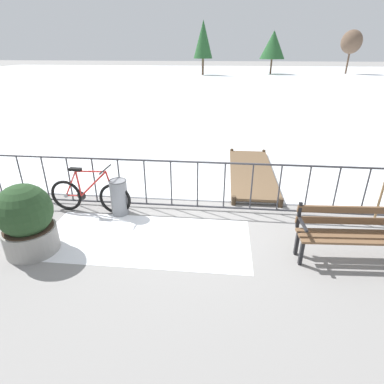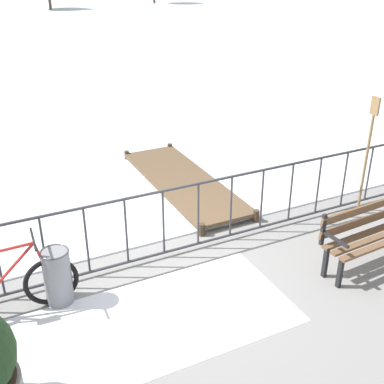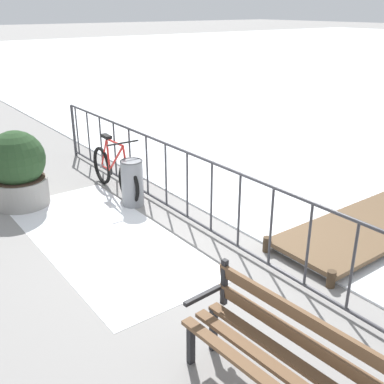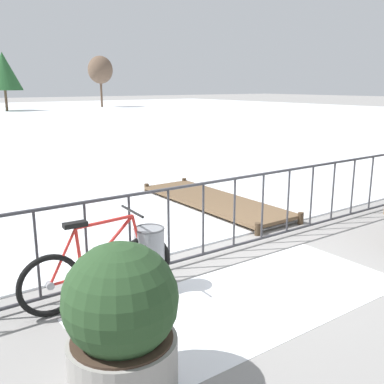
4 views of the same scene
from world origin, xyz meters
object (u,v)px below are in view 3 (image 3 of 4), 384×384
planter_with_shrub (18,170)px  bicycle_near_railing (114,172)px  trash_bin (132,183)px  park_bench (280,350)px

planter_with_shrub → bicycle_near_railing: bearing=72.4°
trash_bin → planter_with_shrub: bearing=-127.2°
park_bench → trash_bin: bearing=165.6°
planter_with_shrub → trash_bin: planter_with_shrub is taller
bicycle_near_railing → planter_with_shrub: planter_with_shrub is taller
bicycle_near_railing → planter_with_shrub: bearing=-107.6°
bicycle_near_railing → trash_bin: size_ratio=2.34×
bicycle_near_railing → planter_with_shrub: size_ratio=1.44×
trash_bin → park_bench: bearing=-14.4°
park_bench → trash_bin: 4.17m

